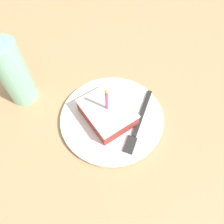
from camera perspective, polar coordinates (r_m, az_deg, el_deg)
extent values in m
cube|color=tan|center=(0.59, 0.39, -5.00)|extent=(2.40, 2.40, 0.04)
cylinder|color=white|center=(0.58, 0.00, -1.53)|extent=(0.26, 0.26, 0.02)
cylinder|color=white|center=(0.57, 0.00, -1.37)|extent=(0.27, 0.27, 0.01)
cube|color=#99332D|center=(0.55, -1.69, -0.52)|extent=(0.10, 0.13, 0.04)
cube|color=silver|center=(0.54, -1.75, 0.66)|extent=(0.11, 0.13, 0.01)
cylinder|color=#E04C8C|center=(0.51, -1.85, 2.85)|extent=(0.01, 0.01, 0.07)
cone|color=yellow|center=(0.48, -1.97, 5.43)|extent=(0.01, 0.01, 0.01)
cube|color=#262626|center=(0.58, 7.94, -0.06)|extent=(0.13, 0.09, 0.00)
cube|color=#262626|center=(0.53, 4.98, -8.36)|extent=(0.05, 0.05, 0.00)
cylinder|color=#8CD1B2|center=(0.61, -24.28, 9.10)|extent=(0.07, 0.07, 0.18)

